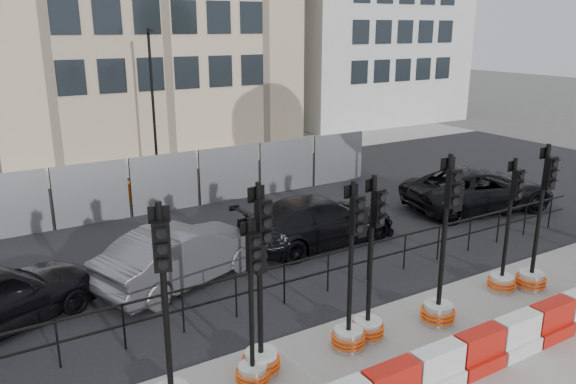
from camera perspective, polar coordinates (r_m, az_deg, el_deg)
ground at (r=12.72m, az=7.23°, el=-12.12°), size 120.00×120.00×0.00m
sidewalk_near at (r=10.90m, az=17.55°, el=-18.11°), size 40.00×6.00×0.02m
road at (r=18.21m, az=-6.54°, el=-3.03°), size 40.00×14.00×0.03m
sidewalk_far at (r=26.35m, az=-14.85°, el=2.63°), size 40.00×4.00×0.02m
kerb_railing at (r=13.27m, az=4.11°, el=-7.45°), size 18.00×0.04×1.00m
heras_fencing at (r=20.48m, az=-9.94°, el=0.98°), size 14.33×1.72×2.00m
lamp_post_far at (r=24.98m, az=-13.59°, el=9.49°), size 0.12×0.56×6.00m
barrier_row at (r=10.81m, az=16.90°, el=-16.10°), size 16.75×0.50×0.80m
traffic_signal_a at (r=9.61m, az=-11.90°, el=-17.48°), size 0.71×0.71×3.60m
traffic_signal_b at (r=10.07m, az=-3.58°, el=-15.47°), size 0.61×0.61×3.10m
traffic_signal_c at (r=10.33m, az=-2.74°, el=-14.50°), size 0.71×0.71×3.61m
traffic_signal_d at (r=11.07m, az=6.32°, el=-11.93°), size 0.67×0.67×3.41m
traffic_signal_e at (r=11.49m, az=8.23°, el=-11.48°), size 0.67×0.67×3.42m
traffic_signal_f at (r=12.27m, az=15.28°, el=-9.13°), size 0.73×0.73×3.69m
traffic_signal_g at (r=14.24m, az=21.08°, el=-6.92°), size 0.64×0.64×3.26m
traffic_signal_h at (r=14.58m, az=23.71°, el=-6.42°), size 0.70×0.70×3.55m
car_b at (r=13.98m, az=-10.61°, el=-6.23°), size 4.40×5.43×1.46m
car_c at (r=16.15m, az=3.08°, el=-2.91°), size 2.37×5.04×1.42m
car_d at (r=20.20m, az=18.80°, el=0.26°), size 4.44×6.16×1.45m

